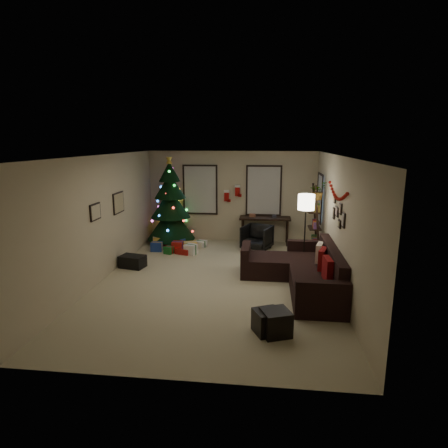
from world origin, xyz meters
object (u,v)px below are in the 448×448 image
Objects in this scene: sofa at (302,272)px; desk at (265,220)px; bookshelf at (315,223)px; desk_chair at (257,237)px; christmas_tree at (171,207)px.

desk is (-0.81, 3.24, 0.41)m from sofa.
sofa is 2.13m from bookshelf.
desk_chair is at bearing -107.99° from desk.
bookshelf is (1.50, -0.62, 0.59)m from desk_chair.
desk is 0.77× the size of bookshelf.
desk is at bearing 135.38° from bookshelf.
desk is at bearing 4.13° from christmas_tree.
sofa is (3.59, -3.04, -0.80)m from christmas_tree.
desk_chair is 1.73m from bookshelf.
sofa is at bearing -40.28° from christmas_tree.
bookshelf is at bearing -44.62° from desk.
bookshelf is at bearing 76.48° from sofa.
christmas_tree is 1.77× the size of desk.
bookshelf is (4.06, -1.07, -0.15)m from christmas_tree.
bookshelf reaches higher than desk_chair.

